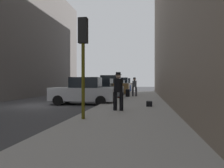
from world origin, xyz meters
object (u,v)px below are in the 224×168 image
(parked_gray_coupe, at_px, (99,89))
(parked_blue_sedan, at_px, (116,87))
(parked_bronze_suv, at_px, (109,86))
(pedestrian_with_fedora, at_px, (118,89))
(traffic_light, at_px, (83,46))
(parked_silver_sedan, at_px, (84,92))
(pedestrian_with_beanie, at_px, (134,86))
(parked_black_suv, at_px, (124,85))
(duffel_bag, at_px, (149,104))
(fire_hydrant, at_px, (119,94))
(rolling_suitcase, at_px, (128,93))
(parked_white_van, at_px, (121,85))

(parked_gray_coupe, distance_m, parked_blue_sedan, 11.05)
(parked_bronze_suv, distance_m, parked_blue_sedan, 5.80)
(parked_gray_coupe, distance_m, pedestrian_with_fedora, 9.30)
(parked_blue_sedan, distance_m, traffic_light, 22.58)
(parked_silver_sedan, relative_size, pedestrian_with_beanie, 2.38)
(parked_black_suv, relative_size, duffel_bag, 10.46)
(pedestrian_with_fedora, distance_m, duffel_bag, 2.64)
(traffic_light, height_order, pedestrian_with_beanie, traffic_light)
(pedestrian_with_fedora, bearing_deg, fire_hydrant, 96.75)
(fire_hydrant, bearing_deg, traffic_light, -89.74)
(rolling_suitcase, bearing_deg, parked_blue_sedan, 103.69)
(parked_black_suv, height_order, fire_hydrant, parked_black_suv)
(parked_silver_sedan, xyz_separation_m, parked_black_suv, (-0.00, 27.22, 0.18))
(parked_blue_sedan, relative_size, pedestrian_with_fedora, 2.38)
(parked_bronze_suv, bearing_deg, parked_silver_sedan, -90.00)
(pedestrian_with_beanie, bearing_deg, fire_hydrant, -118.06)
(parked_black_suv, xyz_separation_m, traffic_light, (1.85, -33.64, 1.73))
(fire_hydrant, relative_size, pedestrian_with_fedora, 0.40)
(parked_silver_sedan, xyz_separation_m, pedestrian_with_fedora, (2.80, -3.92, 0.29))
(parked_blue_sedan, relative_size, parked_black_suv, 0.92)
(traffic_light, height_order, duffel_bag, traffic_light)
(parked_blue_sedan, distance_m, fire_hydrant, 11.64)
(parked_black_suv, bearing_deg, rolling_suitcase, -83.47)
(fire_hydrant, relative_size, traffic_light, 0.20)
(fire_hydrant, bearing_deg, parked_white_van, 96.11)
(parked_gray_coupe, xyz_separation_m, rolling_suitcase, (2.42, 1.12, -0.36))
(rolling_suitcase, height_order, duffel_bag, rolling_suitcase)
(parked_bronze_suv, xyz_separation_m, fire_hydrant, (1.80, -5.70, -0.54))
(parked_bronze_suv, distance_m, traffic_light, 16.82)
(traffic_light, height_order, rolling_suitcase, traffic_light)
(parked_gray_coupe, height_order, pedestrian_with_fedora, pedestrian_with_fedora)
(parked_bronze_suv, bearing_deg, duffel_bag, -70.63)
(parked_silver_sedan, distance_m, rolling_suitcase, 6.54)
(rolling_suitcase, bearing_deg, parked_white_van, 99.00)
(parked_silver_sedan, relative_size, fire_hydrant, 6.02)
(parked_gray_coupe, distance_m, duffel_bag, 8.06)
(parked_black_suv, height_order, pedestrian_with_beanie, parked_black_suv)
(duffel_bag, bearing_deg, parked_black_suv, 98.31)
(parked_silver_sedan, relative_size, duffel_bag, 9.63)
(parked_gray_coupe, bearing_deg, duffel_bag, -58.10)
(parked_gray_coupe, xyz_separation_m, duffel_bag, (4.25, -6.83, -0.56))
(rolling_suitcase, relative_size, duffel_bag, 2.36)
(parked_gray_coupe, distance_m, pedestrian_with_beanie, 3.52)
(parked_bronze_suv, relative_size, rolling_suitcase, 4.43)
(parked_blue_sedan, height_order, duffel_bag, parked_blue_sedan)
(fire_hydrant, bearing_deg, parked_blue_sedan, 98.92)
(pedestrian_with_beanie, relative_size, rolling_suitcase, 1.71)
(parked_blue_sedan, height_order, traffic_light, traffic_light)
(parked_gray_coupe, xyz_separation_m, parked_white_van, (-0.00, 16.41, 0.18))
(parked_gray_coupe, relative_size, duffel_bag, 9.68)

